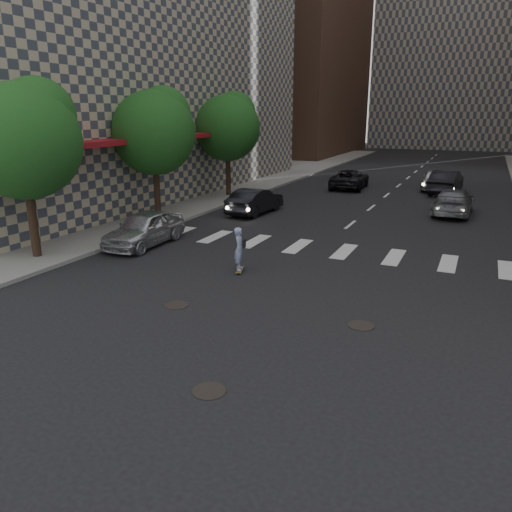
{
  "coord_description": "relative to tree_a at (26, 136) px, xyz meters",
  "views": [
    {
      "loc": [
        5.8,
        -10.32,
        5.53
      ],
      "look_at": [
        -0.17,
        2.86,
        1.3
      ],
      "focal_mm": 35.0,
      "sensor_mm": 36.0,
      "label": 1
    }
  ],
  "objects": [
    {
      "name": "skateboarder",
      "position": [
        7.74,
        1.71,
        -3.8
      ],
      "size": [
        0.52,
        0.84,
        1.62
      ],
      "rotation": [
        0.0,
        0.0,
        0.31
      ],
      "color": "brown",
      "rests_on": "ground"
    },
    {
      "name": "ground",
      "position": [
        9.45,
        -3.14,
        -4.65
      ],
      "size": [
        160.0,
        160.0,
        0.0
      ],
      "primitive_type": "plane",
      "color": "black",
      "rests_on": "ground"
    },
    {
      "name": "tree_c",
      "position": [
        0.0,
        16.0,
        0.0
      ],
      "size": [
        4.2,
        4.2,
        6.6
      ],
      "color": "#382619",
      "rests_on": "sidewalk_left"
    },
    {
      "name": "traffic_car_e",
      "position": [
        13.0,
        23.25,
        -3.85
      ],
      "size": [
        2.1,
        4.98,
        1.6
      ],
      "primitive_type": "imported",
      "rotation": [
        0.0,
        0.0,
        3.06
      ],
      "color": "black",
      "rests_on": "ground"
    },
    {
      "name": "traffic_car_d",
      "position": [
        12.2,
        24.74,
        -3.86
      ],
      "size": [
        2.06,
        4.69,
        1.57
      ],
      "primitive_type": "imported",
      "rotation": [
        0.0,
        0.0,
        3.19
      ],
      "color": "#AAACB1",
      "rests_on": "ground"
    },
    {
      "name": "silver_sedan",
      "position": [
        2.45,
        3.33,
        -3.91
      ],
      "size": [
        1.82,
        4.34,
        1.47
      ],
      "primitive_type": "imported",
      "rotation": [
        0.0,
        0.0,
        0.02
      ],
      "color": "silver",
      "rests_on": "ground"
    },
    {
      "name": "building_left",
      "position": [
        -9.03,
        15.35,
        7.84
      ],
      "size": [
        16.4,
        33.0,
        25.0
      ],
      "color": "tan",
      "rests_on": "ground"
    },
    {
      "name": "sidewalk_left",
      "position": [
        -5.05,
        16.86,
        -4.57
      ],
      "size": [
        13.0,
        80.0,
        0.15
      ],
      "primitive_type": "cube",
      "color": "gray",
      "rests_on": "ground"
    },
    {
      "name": "manhole_c",
      "position": [
        12.75,
        -1.14,
        -4.64
      ],
      "size": [
        0.7,
        0.7,
        0.02
      ],
      "primitive_type": "cylinder",
      "color": "black",
      "rests_on": "ground"
    },
    {
      "name": "manhole_b",
      "position": [
        7.45,
        -1.94,
        -4.64
      ],
      "size": [
        0.7,
        0.7,
        0.02
      ],
      "primitive_type": "cylinder",
      "color": "black",
      "rests_on": "ground"
    },
    {
      "name": "tree_b",
      "position": [
        0.0,
        8.0,
        0.0
      ],
      "size": [
        4.2,
        4.2,
        6.6
      ],
      "color": "#382619",
      "rests_on": "sidewalk_left"
    },
    {
      "name": "traffic_car_b",
      "position": [
        13.93,
        15.78,
        -3.94
      ],
      "size": [
        2.1,
        4.92,
        1.41
      ],
      "primitive_type": "imported",
      "rotation": [
        0.0,
        0.0,
        3.12
      ],
      "color": "slate",
      "rests_on": "ground"
    },
    {
      "name": "traffic_car_a",
      "position": [
        3.89,
        11.49,
        -3.94
      ],
      "size": [
        1.79,
        4.37,
        1.41
      ],
      "primitive_type": "imported",
      "rotation": [
        0.0,
        0.0,
        3.07
      ],
      "color": "black",
      "rests_on": "ground"
    },
    {
      "name": "manhole_a",
      "position": [
        10.65,
        -5.64,
        -4.64
      ],
      "size": [
        0.7,
        0.7,
        0.02
      ],
      "primitive_type": "cylinder",
      "color": "black",
      "rests_on": "ground"
    },
    {
      "name": "traffic_car_c",
      "position": [
        6.36,
        22.86,
        -3.96
      ],
      "size": [
        2.57,
        5.05,
        1.37
      ],
      "primitive_type": "imported",
      "rotation": [
        0.0,
        0.0,
        3.2
      ],
      "color": "black",
      "rests_on": "ground"
    },
    {
      "name": "tree_a",
      "position": [
        0.0,
        0.0,
        0.0
      ],
      "size": [
        4.2,
        4.2,
        6.6
      ],
      "color": "#382619",
      "rests_on": "sidewalk_left"
    }
  ]
}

